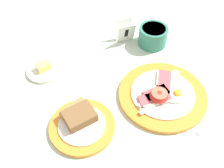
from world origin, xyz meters
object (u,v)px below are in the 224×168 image
at_px(bread_plate, 81,122).
at_px(sugar_cup, 153,35).
at_px(number_card, 125,32).
at_px(butter_dish, 44,69).
at_px(breakfast_plate, 162,94).

height_order(bread_plate, sugar_cup, sugar_cup).
bearing_deg(sugar_cup, number_card, 147.35).
bearing_deg(butter_dish, sugar_cup, -1.25).
height_order(bread_plate, butter_dish, bread_plate).
relative_size(sugar_cup, butter_dish, 0.87).
bearing_deg(bread_plate, breakfast_plate, 0.90).
bearing_deg(number_card, breakfast_plate, -86.84).
height_order(sugar_cup, number_card, number_card).
bearing_deg(breakfast_plate, sugar_cup, 69.13).
height_order(bread_plate, number_card, number_card).
bearing_deg(breakfast_plate, number_card, 89.21).
xyz_separation_m(sugar_cup, number_card, (-0.08, 0.05, 0.00)).
xyz_separation_m(breakfast_plate, number_card, (0.00, 0.27, 0.03)).
height_order(breakfast_plate, bread_plate, same).
xyz_separation_m(breakfast_plate, butter_dish, (-0.29, 0.23, -0.00)).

